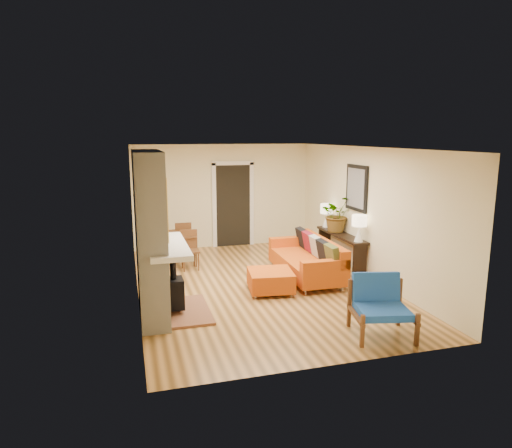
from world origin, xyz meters
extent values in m
plane|color=tan|center=(0.00, 0.00, 0.00)|extent=(6.50, 6.50, 0.00)
plane|color=white|center=(0.00, 0.00, 2.60)|extent=(6.50, 6.50, 0.00)
plane|color=beige|center=(0.00, 3.25, 1.30)|extent=(4.50, 0.00, 4.50)
plane|color=beige|center=(0.00, -3.25, 1.30)|extent=(4.50, 0.00, 4.50)
plane|color=beige|center=(-2.25, 0.00, 1.30)|extent=(0.00, 6.50, 6.50)
plane|color=beige|center=(2.25, 0.00, 1.30)|extent=(0.00, 6.50, 6.50)
cube|color=black|center=(0.25, 3.22, 1.05)|extent=(0.88, 0.06, 2.10)
cube|color=white|center=(-0.24, 3.21, 1.05)|extent=(0.10, 0.08, 2.18)
cube|color=white|center=(0.74, 3.21, 1.05)|extent=(0.10, 0.08, 2.18)
cube|color=white|center=(0.25, 3.21, 2.13)|extent=(1.08, 0.08, 0.10)
cube|color=black|center=(2.22, 0.40, 1.75)|extent=(0.04, 0.85, 0.95)
cube|color=slate|center=(2.19, 0.40, 1.75)|extent=(0.01, 0.70, 0.80)
cube|color=black|center=(-2.21, 0.35, 1.42)|extent=(0.06, 0.95, 0.02)
cube|color=black|center=(-2.21, 0.35, 1.72)|extent=(0.06, 0.95, 0.02)
cube|color=white|center=(-2.04, -1.00, 1.86)|extent=(0.42, 1.50, 1.48)
cube|color=white|center=(-2.04, -1.00, 0.56)|extent=(0.42, 1.50, 1.12)
cube|color=white|center=(-1.79, -1.00, 1.12)|extent=(0.60, 1.68, 0.08)
cube|color=black|center=(-1.83, -1.00, 0.45)|extent=(0.03, 0.72, 0.78)
cube|color=brown|center=(-1.53, -1.00, 0.02)|extent=(0.75, 1.30, 0.04)
cube|color=black|center=(-1.71, -1.00, 0.34)|extent=(0.30, 0.36, 0.48)
cylinder|color=black|center=(-1.71, -1.00, 0.78)|extent=(0.10, 0.10, 0.40)
cube|color=gold|center=(-1.82, -1.00, 1.75)|extent=(0.04, 0.95, 0.95)
cube|color=silver|center=(-1.80, -1.00, 1.75)|extent=(0.01, 0.82, 0.82)
cylinder|color=silver|center=(0.66, -0.74, 0.05)|extent=(0.04, 0.04, 0.10)
cylinder|color=silver|center=(1.38, -0.75, 0.05)|extent=(0.04, 0.04, 0.10)
cylinder|color=silver|center=(0.70, 1.16, 0.05)|extent=(0.04, 0.04, 0.10)
cylinder|color=silver|center=(1.42, 1.15, 0.05)|extent=(0.04, 0.04, 0.10)
cube|color=red|center=(1.04, 0.21, 0.26)|extent=(0.96, 2.16, 0.31)
cube|color=red|center=(1.40, 0.20, 0.59)|extent=(0.25, 2.15, 0.36)
cube|color=red|center=(1.02, -0.77, 0.51)|extent=(0.92, 0.20, 0.20)
cube|color=red|center=(1.06, 1.19, 0.51)|extent=(0.92, 0.20, 0.20)
cube|color=#4E5323|center=(1.24, -0.61, 0.63)|extent=(0.21, 0.41, 0.43)
cube|color=black|center=(1.25, -0.21, 0.63)|extent=(0.21, 0.41, 0.43)
cube|color=#A7A7A2|center=(1.25, 0.20, 0.63)|extent=(0.21, 0.41, 0.43)
cube|color=maroon|center=(1.26, 0.56, 0.63)|extent=(0.21, 0.41, 0.43)
cube|color=black|center=(1.27, 0.97, 0.63)|extent=(0.21, 0.41, 0.43)
cylinder|color=silver|center=(-0.27, -0.72, 0.03)|extent=(0.04, 0.04, 0.06)
cylinder|color=silver|center=(0.36, -0.81, 0.03)|extent=(0.04, 0.04, 0.06)
cylinder|color=silver|center=(-0.18, -0.09, 0.03)|extent=(0.04, 0.04, 0.06)
cylinder|color=silver|center=(0.45, -0.18, 0.03)|extent=(0.04, 0.04, 0.06)
cube|color=red|center=(0.09, -0.45, 0.23)|extent=(0.88, 0.88, 0.33)
cube|color=brown|center=(0.68, -2.57, 0.32)|extent=(0.22, 0.78, 0.05)
cube|color=brown|center=(0.60, -2.91, 0.23)|extent=(0.06, 0.06, 0.46)
cube|color=brown|center=(0.76, -2.23, 0.37)|extent=(0.06, 0.06, 0.74)
cube|color=brown|center=(1.42, -2.73, 0.32)|extent=(0.22, 0.78, 0.05)
cube|color=brown|center=(1.34, -3.07, 0.23)|extent=(0.06, 0.06, 0.46)
cube|color=brown|center=(1.49, -2.39, 0.37)|extent=(0.06, 0.06, 0.74)
cube|color=blue|center=(1.05, -2.65, 0.38)|extent=(0.82, 0.79, 0.11)
cube|color=blue|center=(1.12, -2.34, 0.63)|extent=(0.72, 0.32, 0.43)
cube|color=brown|center=(-1.26, 1.95, 0.66)|extent=(0.64, 0.90, 0.04)
cylinder|color=brown|center=(-1.51, 1.57, 0.32)|extent=(0.04, 0.04, 0.64)
cylinder|color=brown|center=(-1.01, 1.57, 0.32)|extent=(0.04, 0.04, 0.64)
cylinder|color=brown|center=(-1.52, 2.33, 0.32)|extent=(0.04, 0.04, 0.64)
cylinder|color=brown|center=(-1.02, 2.34, 0.32)|extent=(0.04, 0.04, 0.64)
cube|color=brown|center=(-1.12, 1.37, 0.40)|extent=(0.38, 0.38, 0.04)
cube|color=brown|center=(-1.13, 1.55, 0.63)|extent=(0.38, 0.04, 0.41)
cylinder|color=brown|center=(-1.27, 1.22, 0.20)|extent=(0.03, 0.03, 0.39)
cylinder|color=brown|center=(-0.97, 1.22, 0.20)|extent=(0.03, 0.03, 0.39)
cylinder|color=brown|center=(-1.28, 1.52, 0.20)|extent=(0.03, 0.03, 0.39)
cylinder|color=brown|center=(-0.97, 1.53, 0.20)|extent=(0.03, 0.03, 0.39)
cube|color=brown|center=(-1.14, 2.54, 0.40)|extent=(0.38, 0.38, 0.04)
cube|color=brown|center=(-1.14, 2.36, 0.63)|extent=(0.38, 0.04, 0.41)
cylinder|color=brown|center=(-1.29, 2.38, 0.20)|extent=(0.03, 0.03, 0.39)
cylinder|color=brown|center=(-0.98, 2.39, 0.20)|extent=(0.03, 0.03, 0.39)
cylinder|color=brown|center=(-1.29, 2.69, 0.20)|extent=(0.03, 0.03, 0.39)
cylinder|color=brown|center=(-0.99, 2.69, 0.20)|extent=(0.03, 0.03, 0.39)
cube|color=black|center=(2.07, 0.72, 0.70)|extent=(0.34, 1.85, 0.05)
cube|color=black|center=(2.07, -0.13, 0.34)|extent=(0.30, 0.04, 0.68)
cube|color=black|center=(2.07, 1.57, 0.34)|extent=(0.30, 0.04, 0.68)
cone|color=white|center=(2.07, -0.05, 0.88)|extent=(0.18, 0.18, 0.30)
cylinder|color=white|center=(2.07, -0.05, 1.05)|extent=(0.03, 0.03, 0.06)
cylinder|color=#FFEABF|center=(2.07, -0.05, 1.16)|extent=(0.30, 0.30, 0.22)
cone|color=white|center=(2.07, 1.49, 0.88)|extent=(0.18, 0.18, 0.30)
cylinder|color=white|center=(2.07, 1.49, 1.05)|extent=(0.03, 0.03, 0.06)
cylinder|color=#FFEABF|center=(2.07, 1.49, 1.16)|extent=(0.30, 0.30, 0.22)
imported|color=#1E5919|center=(2.06, 0.95, 1.12)|extent=(0.85, 0.78, 0.79)
camera|label=1|loc=(-2.36, -8.03, 2.84)|focal=32.00mm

